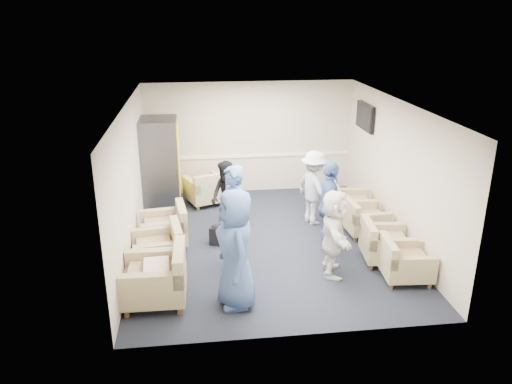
{
  "coord_description": "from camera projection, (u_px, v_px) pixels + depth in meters",
  "views": [
    {
      "loc": [
        -1.29,
        -8.72,
        4.26
      ],
      "look_at": [
        -0.19,
        0.2,
        0.97
      ],
      "focal_mm": 35.0,
      "sensor_mm": 36.0,
      "label": 1
    }
  ],
  "objects": [
    {
      "name": "armchair_left_far",
      "position": [
        167.0,
        229.0,
        9.49
      ],
      "size": [
        0.94,
        0.94,
        0.68
      ],
      "rotation": [
        0.0,
        0.0,
        -1.45
      ],
      "color": "tan",
      "rests_on": "floor"
    },
    {
      "name": "left_wall",
      "position": [
        130.0,
        182.0,
        8.99
      ],
      "size": [
        0.02,
        6.0,
        2.7
      ],
      "primitive_type": "cube",
      "color": "beige",
      "rests_on": "floor"
    },
    {
      "name": "ceiling",
      "position": [
        268.0,
        104.0,
        8.81
      ],
      "size": [
        6.0,
        6.0,
        0.0
      ],
      "primitive_type": "plane",
      "rotation": [
        3.14,
        0.0,
        0.0
      ],
      "color": "silver",
      "rests_on": "back_wall"
    },
    {
      "name": "pillow",
      "position": [
        157.0,
        268.0,
        7.56
      ],
      "size": [
        0.41,
        0.53,
        0.14
      ],
      "primitive_type": "cube",
      "rotation": [
        0.0,
        0.0,
        -1.5
      ],
      "color": "beige",
      "rests_on": "armchair_left_near"
    },
    {
      "name": "armchair_right_midnear",
      "position": [
        383.0,
        245.0,
        8.89
      ],
      "size": [
        0.89,
        0.89,
        0.65
      ],
      "rotation": [
        0.0,
        0.0,
        1.47
      ],
      "color": "tan",
      "rests_on": "floor"
    },
    {
      "name": "armchair_left_near",
      "position": [
        159.0,
        280.0,
        7.63
      ],
      "size": [
        0.97,
        0.97,
        0.76
      ],
      "rotation": [
        0.0,
        0.0,
        -1.59
      ],
      "color": "tan",
      "rests_on": "floor"
    },
    {
      "name": "front_wall",
      "position": [
        300.0,
        248.0,
        6.48
      ],
      "size": [
        5.0,
        0.02,
        2.7
      ],
      "primitive_type": "cube",
      "color": "beige",
      "rests_on": "floor"
    },
    {
      "name": "person_mid_right",
      "position": [
        329.0,
        207.0,
        9.16
      ],
      "size": [
        0.55,
        1.05,
        1.72
      ],
      "primitive_type": "imported",
      "rotation": [
        0.0,
        0.0,
        1.44
      ],
      "color": "#3B568E",
      "rests_on": "floor"
    },
    {
      "name": "right_wall",
      "position": [
        396.0,
        171.0,
        9.56
      ],
      "size": [
        0.02,
        6.0,
        2.7
      ],
      "primitive_type": "cube",
      "color": "beige",
      "rests_on": "floor"
    },
    {
      "name": "person_front_left",
      "position": [
        236.0,
        249.0,
        7.37
      ],
      "size": [
        0.73,
        1.0,
        1.87
      ],
      "primitive_type": "imported",
      "rotation": [
        0.0,
        0.0,
        -1.41
      ],
      "color": "#3B568E",
      "rests_on": "floor"
    },
    {
      "name": "chair_rail",
      "position": [
        250.0,
        156.0,
        12.21
      ],
      "size": [
        4.98,
        0.04,
        0.06
      ],
      "primitive_type": "cube",
      "color": "white",
      "rests_on": "back_wall"
    },
    {
      "name": "armchair_right_near",
      "position": [
        403.0,
        263.0,
        8.29
      ],
      "size": [
        0.83,
        0.83,
        0.62
      ],
      "rotation": [
        0.0,
        0.0,
        1.49
      ],
      "color": "tan",
      "rests_on": "floor"
    },
    {
      "name": "vending_machine",
      "position": [
        161.0,
        164.0,
        11.14
      ],
      "size": [
        0.83,
        0.97,
        2.05
      ],
      "color": "#4B4B53",
      "rests_on": "floor"
    },
    {
      "name": "armchair_right_midfar",
      "position": [
        363.0,
        220.0,
        9.98
      ],
      "size": [
        0.82,
        0.82,
        0.62
      ],
      "rotation": [
        0.0,
        0.0,
        1.63
      ],
      "color": "tan",
      "rests_on": "floor"
    },
    {
      "name": "person_front_right",
      "position": [
        334.0,
        233.0,
        8.32
      ],
      "size": [
        0.69,
        1.47,
        1.52
      ],
      "primitive_type": "imported",
      "rotation": [
        0.0,
        0.0,
        1.4
      ],
      "color": "white",
      "rests_on": "floor"
    },
    {
      "name": "person_back_left",
      "position": [
        227.0,
        198.0,
        9.91
      ],
      "size": [
        0.85,
        0.91,
        1.49
      ],
      "primitive_type": "imported",
      "rotation": [
        0.0,
        0.0,
        -1.04
      ],
      "color": "black",
      "rests_on": "floor"
    },
    {
      "name": "person_back_right",
      "position": [
        314.0,
        188.0,
        10.35
      ],
      "size": [
        0.93,
        1.16,
        1.57
      ],
      "primitive_type": "imported",
      "rotation": [
        0.0,
        0.0,
        1.96
      ],
      "color": "white",
      "rests_on": "floor"
    },
    {
      "name": "person_mid_left",
      "position": [
        232.0,
        219.0,
        8.42
      ],
      "size": [
        0.62,
        0.78,
        1.87
      ],
      "primitive_type": "imported",
      "rotation": [
        0.0,
        0.0,
        -1.29
      ],
      "color": "#3B568E",
      "rests_on": "floor"
    },
    {
      "name": "armchair_left_mid",
      "position": [
        161.0,
        249.0,
        8.7
      ],
      "size": [
        0.94,
        0.94,
        0.66
      ],
      "rotation": [
        0.0,
        0.0,
        -1.43
      ],
      "color": "tan",
      "rests_on": "floor"
    },
    {
      "name": "back_wall",
      "position": [
        249.0,
        138.0,
        12.07
      ],
      "size": [
        5.0,
        0.02,
        2.7
      ],
      "primitive_type": "cube",
      "color": "beige",
      "rests_on": "floor"
    },
    {
      "name": "backpack",
      "position": [
        217.0,
        234.0,
        9.56
      ],
      "size": [
        0.3,
        0.26,
        0.43
      ],
      "rotation": [
        0.0,
        0.0,
        -0.38
      ],
      "color": "black",
      "rests_on": "floor"
    },
    {
      "name": "armchair_corner",
      "position": [
        207.0,
        190.0,
        11.54
      ],
      "size": [
        1.09,
        1.09,
        0.68
      ],
      "rotation": [
        0.0,
        0.0,
        3.5
      ],
      "color": "tan",
      "rests_on": "floor"
    },
    {
      "name": "tv",
      "position": [
        365.0,
        117.0,
        11.0
      ],
      "size": [
        0.1,
        1.0,
        0.58
      ],
      "color": "black",
      "rests_on": "right_wall"
    },
    {
      "name": "armchair_right_far",
      "position": [
        349.0,
        207.0,
        10.56
      ],
      "size": [
        0.95,
        0.95,
        0.68
      ],
      "rotation": [
        0.0,
        0.0,
        1.45
      ],
      "color": "tan",
      "rests_on": "floor"
    },
    {
      "name": "floor",
      "position": [
        267.0,
        242.0,
        9.74
      ],
      "size": [
        6.0,
        6.0,
        0.0
      ],
      "primitive_type": "plane",
      "color": "black",
      "rests_on": "ground"
    }
  ]
}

